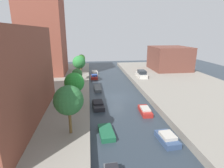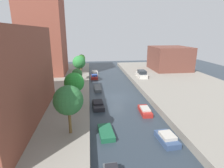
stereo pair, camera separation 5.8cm
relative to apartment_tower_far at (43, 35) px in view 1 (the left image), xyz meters
The scene contains 19 objects.
ground_plane 25.99m from the apartment_tower_far, 47.35° to the right, with size 84.00×84.00×0.00m, color #28333D.
quay_left 20.25m from the apartment_tower_far, 86.71° to the right, with size 20.00×64.00×1.00m, color gray.
quay_right 37.02m from the apartment_tower_far, 29.27° to the right, with size 20.00×64.00×1.00m, color gray.
apartment_tower_far is the anchor object (origin of this frame).
low_block_right 34.65m from the apartment_tower_far, ahead, with size 10.00×10.29×6.49m, color brown.
street_tree_0 32.29m from the apartment_tower_far, 73.60° to the right, with size 3.11×3.11×5.32m.
street_tree_1 25.30m from the apartment_tower_far, 68.56° to the right, with size 2.88×2.88×4.96m.
street_tree_2 19.70m from the apartment_tower_far, 61.18° to the right, with size 1.87×1.87×4.25m.
street_tree_3 13.69m from the apartment_tower_far, 43.90° to the right, with size 2.79×2.79×5.55m.
street_tree_4 11.08m from the apartment_tower_far, 11.16° to the right, with size 2.38×2.38×4.82m.
street_tree_5 12.12m from the apartment_tower_far, 27.71° to the left, with size 2.08×2.08×4.25m.
parked_car 26.29m from the apartment_tower_far, 16.72° to the right, with size 2.00×4.62×1.69m.
moored_boat_left_1 34.08m from the apartment_tower_far, 66.60° to the right, with size 1.83×3.49×0.58m.
moored_boat_left_2 27.04m from the apartment_tower_far, 60.33° to the right, with size 1.89×3.84×0.96m.
moored_boat_left_3 20.75m from the apartment_tower_far, 44.73° to the right, with size 1.40×4.44×0.58m.
moored_boat_left_4 16.49m from the apartment_tower_far, 15.17° to the right, with size 1.77×3.11×1.02m.
moored_boat_left_5 16.75m from the apartment_tower_far, 12.93° to the left, with size 1.69×3.43×0.59m.
moored_boat_right_1 38.75m from the apartment_tower_far, 58.85° to the right, with size 1.89×3.26×0.98m.
moored_boat_right_2 32.89m from the apartment_tower_far, 52.23° to the right, with size 1.58×3.63×0.85m.
Camera 1 is at (-4.79, -30.71, 11.52)m, focal length 28.81 mm.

